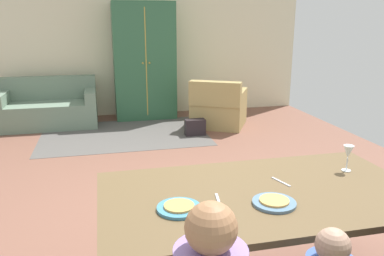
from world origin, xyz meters
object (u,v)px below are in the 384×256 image
plate_near_man (179,208)px  couch (49,108)px  handbag (195,127)px  plate_near_child (274,203)px  dining_table (261,200)px  armchair (218,108)px  armoire (144,61)px  wine_glass (348,153)px

plate_near_man → couch: 5.21m
couch → handbag: size_ratio=5.06×
plate_near_child → dining_table: bearing=90.0°
dining_table → plate_near_man: (-0.54, -0.12, 0.07)m
handbag → couch: bearing=153.6°
armchair → dining_table: bearing=-103.6°
armoire → handbag: bearing=-65.6°
dining_table → handbag: dining_table is taller
dining_table → armchair: bearing=76.4°
wine_glass → plate_near_child: bearing=-153.1°
wine_glass → armoire: size_ratio=0.09×
armchair → armoire: 1.64m
plate_near_man → plate_near_child: size_ratio=1.00×
armchair → armoire: size_ratio=0.55×
dining_table → armoire: bearing=91.5°
plate_near_man → wine_glass: size_ratio=1.34×
dining_table → armchair: armchair is taller
wine_glass → armchair: (0.30, 4.02, -0.57)m
dining_table → plate_near_child: 0.19m
couch → armoire: armoire is taller
wine_glass → handbag: (-0.22, 3.57, -0.76)m
couch → plate_near_man: bearing=-75.6°
plate_near_man → dining_table: bearing=12.5°
wine_glass → armoire: bearing=99.7°
plate_near_man → handbag: (1.03, 3.87, -0.64)m
dining_table → wine_glass: bearing=14.2°
dining_table → plate_near_child: (-0.00, -0.18, 0.07)m
plate_near_child → armchair: (1.01, 4.38, -0.45)m
couch → armchair: bearing=-13.9°
plate_near_man → handbag: plate_near_man is taller
plate_near_child → armchair: bearing=77.0°
wine_glass → armchair: bearing=85.7°
dining_table → couch: bearing=110.5°
armoire → dining_table: bearing=-88.5°
plate_near_child → handbag: size_ratio=0.78×
dining_table → couch: 5.26m
couch → plate_near_child: bearing=-70.1°
armoire → handbag: (0.62, -1.38, -0.92)m
plate_near_child → couch: couch is taller
armchair → wine_glass: bearing=-94.3°
plate_near_child → couch: bearing=109.9°
couch → armoire: (1.71, 0.22, 0.75)m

